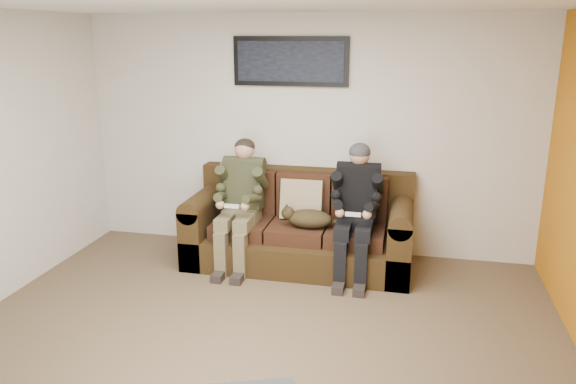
% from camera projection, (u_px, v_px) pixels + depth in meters
% --- Properties ---
extents(floor, '(5.00, 5.00, 0.00)m').
position_uv_depth(floor, '(252.00, 349.00, 4.41)').
color(floor, brown).
rests_on(floor, ground).
extents(ceiling, '(5.00, 5.00, 0.00)m').
position_uv_depth(ceiling, '(245.00, 0.00, 3.70)').
color(ceiling, silver).
rests_on(ceiling, ground).
extents(wall_back, '(5.00, 0.00, 5.00)m').
position_uv_depth(wall_back, '(307.00, 136.00, 6.17)').
color(wall_back, beige).
rests_on(wall_back, ground).
extents(wall_front, '(5.00, 0.00, 5.00)m').
position_uv_depth(wall_front, '(65.00, 359.00, 1.94)').
color(wall_front, beige).
rests_on(wall_front, ground).
extents(sofa, '(2.34, 1.01, 0.96)m').
position_uv_depth(sofa, '(301.00, 229.00, 6.03)').
color(sofa, '#32220F').
rests_on(sofa, ground).
extents(throw_pillow, '(0.45, 0.21, 0.44)m').
position_uv_depth(throw_pillow, '(302.00, 199.00, 5.98)').
color(throw_pillow, '#9E8A67').
rests_on(throw_pillow, sofa).
extents(throw_blanket, '(0.48, 0.23, 0.09)m').
position_uv_depth(throw_blanket, '(244.00, 166.00, 6.29)').
color(throw_blanket, tan).
rests_on(throw_blanket, sofa).
extents(person_left, '(0.51, 0.87, 1.32)m').
position_uv_depth(person_left, '(241.00, 196.00, 5.86)').
color(person_left, brown).
rests_on(person_left, sofa).
extents(person_right, '(0.51, 0.86, 1.33)m').
position_uv_depth(person_right, '(356.00, 203.00, 5.61)').
color(person_right, black).
rests_on(person_right, sofa).
extents(cat, '(0.66, 0.26, 0.24)m').
position_uv_depth(cat, '(308.00, 218.00, 5.73)').
color(cat, '#423319').
rests_on(cat, sofa).
extents(framed_poster, '(1.25, 0.05, 0.52)m').
position_uv_depth(framed_poster, '(290.00, 61.00, 5.95)').
color(framed_poster, black).
rests_on(framed_poster, wall_back).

